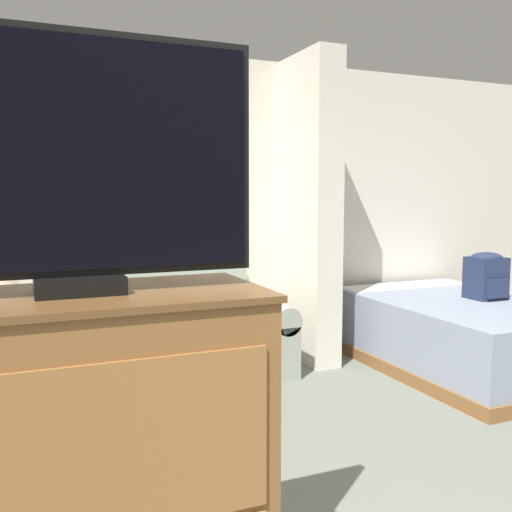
# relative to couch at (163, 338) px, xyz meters

# --- Properties ---
(wall_back) EXTENTS (7.54, 0.16, 2.60)m
(wall_back) POSITION_rel_couch_xyz_m (0.31, 0.48, 0.97)
(wall_back) COLOR silver
(wall_back) RESTS_ON ground_plane
(wall_partition_pillar) EXTENTS (0.24, 0.74, 2.60)m
(wall_partition_pillar) POSITION_rel_couch_xyz_m (1.30, 0.05, 0.98)
(wall_partition_pillar) COLOR silver
(wall_partition_pillar) RESTS_ON ground_plane
(couch) EXTENTS (1.97, 0.84, 0.90)m
(couch) POSITION_rel_couch_xyz_m (0.00, 0.00, 0.00)
(couch) COLOR #99A393
(couch) RESTS_ON ground_plane
(coffee_table) EXTENTS (0.59, 0.48, 0.41)m
(coffee_table) POSITION_rel_couch_xyz_m (-0.09, -0.97, 0.03)
(coffee_table) COLOR brown
(coffee_table) RESTS_ON ground_plane
(side_table) EXTENTS (0.48, 0.48, 0.57)m
(side_table) POSITION_rel_couch_xyz_m (-1.15, -0.06, 0.16)
(side_table) COLOR brown
(side_table) RESTS_ON ground_plane
(tv_dresser) EXTENTS (1.04, 0.51, 1.16)m
(tv_dresser) POSITION_rel_couch_xyz_m (-0.86, -2.66, 0.26)
(tv_dresser) COLOR brown
(tv_dresser) RESTS_ON ground_plane
(tv) EXTENTS (1.00, 0.16, 0.72)m
(tv) POSITION_rel_couch_xyz_m (-0.86, -2.66, 1.20)
(tv) COLOR black
(tv) RESTS_ON tv_dresser
(bed) EXTENTS (1.44, 2.06, 0.57)m
(bed) POSITION_rel_couch_xyz_m (2.37, -0.65, -0.03)
(bed) COLOR brown
(bed) RESTS_ON ground_plane
(backpack) EXTENTS (0.28, 0.27, 0.39)m
(backpack) POSITION_rel_couch_xyz_m (2.56, -0.72, 0.45)
(backpack) COLOR #232D4C
(backpack) RESTS_ON bed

